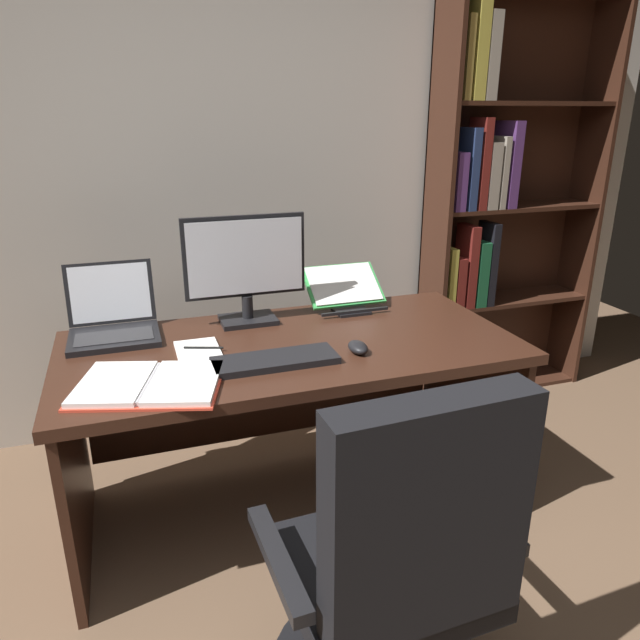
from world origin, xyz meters
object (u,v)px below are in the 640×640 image
keyboard (275,360)px  pen (204,348)px  reading_stand_with_book (345,289)px  notepad (198,351)px  desk (286,381)px  monitor (246,270)px  office_chair (396,584)px  computer_mouse (358,347)px  open_binder (149,384)px  laptop (113,322)px  bookshelf (493,211)px

keyboard → pen: 0.28m
reading_stand_with_book → notepad: bearing=-155.2°
desk → monitor: monitor is taller
office_chair → pen: 1.02m
computer_mouse → open_binder: 0.71m
laptop → pen: size_ratio=2.31×
desk → open_binder: open_binder is taller
keyboard → bookshelf: bearing=31.9°
keyboard → open_binder: same height
keyboard → computer_mouse: 0.30m
reading_stand_with_book → laptop: bearing=-177.1°
laptop → notepad: bearing=-43.2°
reading_stand_with_book → notepad: 0.74m
monitor → keyboard: 0.49m
pen → reading_stand_with_book: bearing=25.4°
computer_mouse → open_binder: computer_mouse is taller
laptop → reading_stand_with_book: 0.95m
reading_stand_with_book → pen: size_ratio=2.34×
monitor → computer_mouse: 0.57m
office_chair → open_binder: size_ratio=1.95×
desk → laptop: size_ratio=5.12×
computer_mouse → notepad: size_ratio=0.50×
bookshelf → notepad: size_ratio=9.95×
notepad → desk: bearing=10.2°
office_chair → open_binder: 0.92m
desk → pen: pen is taller
monitor → pen: (-0.21, -0.25, -0.20)m
bookshelf → pen: size_ratio=14.92×
reading_stand_with_book → open_binder: 1.01m
computer_mouse → notepad: 0.56m
reading_stand_with_book → open_binder: (-0.85, -0.55, -0.07)m
bookshelf → laptop: size_ratio=6.46×
keyboard → office_chair: bearing=-81.3°
bookshelf → computer_mouse: size_ratio=20.09×
bookshelf → open_binder: bearing=-153.0°
bookshelf → reading_stand_with_book: size_ratio=6.38×
desk → bookshelf: (1.33, 0.64, 0.50)m
laptop → reading_stand_with_book: laptop is taller
keyboard → laptop: bearing=138.8°
desk → pen: (-0.32, -0.06, 0.21)m
office_chair → open_binder: (-0.52, 0.68, 0.32)m
office_chair → pen: (-0.33, 0.92, 0.32)m
desk → computer_mouse: computer_mouse is taller
bookshelf → office_chair: bearing=-129.1°
open_binder → desk: bearing=46.8°
bookshelf → reading_stand_with_book: 1.09m
open_binder → notepad: 0.30m
notepad → monitor: bearing=47.5°
office_chair → laptop: office_chair is taller
bookshelf → computer_mouse: (-1.13, -0.89, -0.29)m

